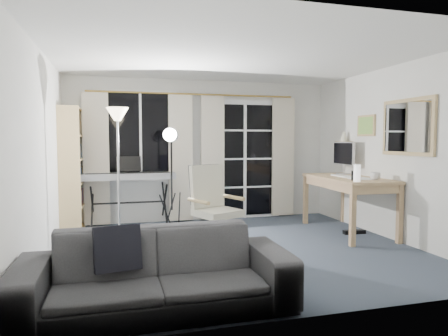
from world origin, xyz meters
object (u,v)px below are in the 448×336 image
Objects in this scene: keyboard_piano at (129,177)px; monitor at (344,155)px; studio_light at (171,147)px; office_chair at (211,201)px; bookshelf at (70,172)px; sofa at (157,258)px; desk at (348,184)px; mug at (375,175)px; torchiere_lamp at (118,135)px.

monitor reaches higher than keyboard_piano.
office_chair is at bearing -54.04° from studio_light.
sofa is at bearing -72.29° from bookshelf.
sofa is at bearing -83.22° from studio_light.
office_chair is at bearing -43.38° from bookshelf.
mug is (0.10, -0.50, 0.17)m from desk.
sofa is (0.99, -3.28, -0.46)m from bookshelf.
bookshelf is at bearing 170.19° from studio_light.
bookshelf is at bearing 178.16° from keyboard_piano.
bookshelf is 0.87m from keyboard_piano.
office_chair is (1.80, -1.76, -0.26)m from bookshelf.
keyboard_piano reaches higher than desk.
monitor is at bearing 69.12° from desk.
mug is (-0.10, -0.95, -0.25)m from monitor.
monitor is 4.11m from sofa.
bookshelf reaches higher than desk.
sofa is at bearing -141.25° from office_chair.
torchiere_lamp is 3.00× the size of monitor.
mug is at bearing 25.98° from sofa.
monitor is at bearing -13.07° from keyboard_piano.
mug reaches higher than sofa.
keyboard_piano is at bearing -1.13° from bookshelf.
studio_light reaches higher than mug.
studio_light reaches higher than monitor.
studio_light is at bearing 85.88° from office_chair.
desk is at bearing 33.81° from sofa.
torchiere_lamp reaches higher than mug.
keyboard_piano is 3.67m from mug.
studio_light is (1.44, -0.73, 0.39)m from bookshelf.
mug is (2.66, -1.04, -0.38)m from studio_light.
keyboard_piano is (0.87, -0.03, -0.09)m from bookshelf.
monitor is (4.20, -0.82, 0.26)m from bookshelf.
bookshelf is 1.74× the size of office_chair.
desk is at bearing -10.69° from office_chair.
office_chair is at bearing -31.76° from torchiere_lamp.
mug is at bearing -4.46° from studio_light.
bookshelf is 1.41m from torchiere_lamp.
office_chair is 2.63m from monitor.
studio_light is at bearing -25.80° from bookshelf.
studio_light is at bearing 25.50° from torchiere_lamp.
office_chair is (0.93, -1.73, -0.16)m from keyboard_piano.
office_chair is at bearing -61.42° from keyboard_piano.
monitor is (3.33, -0.79, 0.35)m from keyboard_piano.
torchiere_lamp is 3.52m from monitor.
studio_light reaches higher than sofa.
desk is (3.30, -0.19, -0.72)m from torchiere_lamp.
torchiere_lamp is at bearing 125.10° from office_chair.
torchiere_lamp reaches higher than monitor.
monitor is at bearing 37.59° from sofa.
desk is at bearing 4.98° from studio_light.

